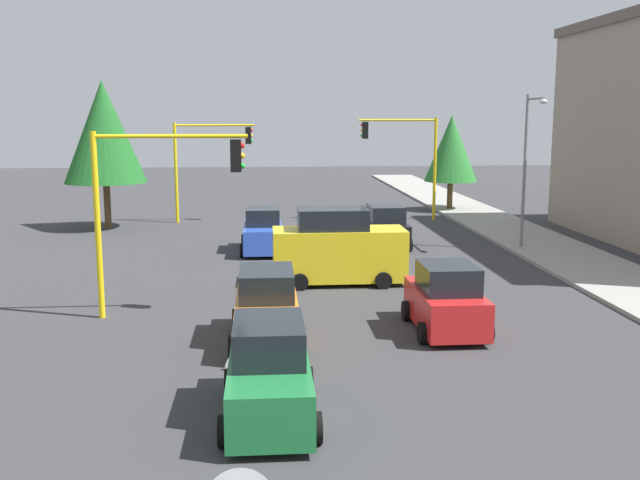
# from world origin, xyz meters

# --- Properties ---
(ground_plane) EXTENTS (120.00, 120.00, 0.00)m
(ground_plane) POSITION_xyz_m (0.00, 0.00, 0.00)
(ground_plane) COLOR #353538
(sidewalk_kerb) EXTENTS (80.00, 4.00, 0.15)m
(sidewalk_kerb) POSITION_xyz_m (-5.00, 10.50, 0.07)
(sidewalk_kerb) COLOR gray
(sidewalk_kerb) RESTS_ON ground
(lane_arrow_near) EXTENTS (2.40, 1.10, 1.10)m
(lane_arrow_near) POSITION_xyz_m (11.51, -3.00, 0.01)
(lane_arrow_near) COLOR silver
(lane_arrow_near) RESTS_ON ground
(traffic_signal_near_right) EXTENTS (0.36, 4.59, 5.62)m
(traffic_signal_near_right) POSITION_xyz_m (6.00, -5.69, 3.98)
(traffic_signal_near_right) COLOR yellow
(traffic_signal_near_right) RESTS_ON ground
(traffic_signal_far_left) EXTENTS (0.36, 4.59, 5.97)m
(traffic_signal_far_left) POSITION_xyz_m (-14.00, 5.74, 4.21)
(traffic_signal_far_left) COLOR yellow
(traffic_signal_far_left) RESTS_ON ground
(traffic_signal_far_right) EXTENTS (0.36, 4.59, 5.69)m
(traffic_signal_far_right) POSITION_xyz_m (-14.00, -5.70, 4.03)
(traffic_signal_far_right) COLOR yellow
(traffic_signal_far_right) RESTS_ON ground
(street_lamp_curbside) EXTENTS (2.15, 0.28, 7.00)m
(street_lamp_curbside) POSITION_xyz_m (-3.61, 9.20, 4.35)
(street_lamp_curbside) COLOR slate
(street_lamp_curbside) RESTS_ON ground
(tree_opposite_side) EXTENTS (4.35, 4.35, 7.95)m
(tree_opposite_side) POSITION_xyz_m (-12.00, -11.00, 5.22)
(tree_opposite_side) COLOR brown
(tree_opposite_side) RESTS_ON ground
(tree_roadside_far) EXTENTS (3.37, 3.37, 6.12)m
(tree_roadside_far) POSITION_xyz_m (-18.00, 9.50, 4.00)
(tree_roadside_far) COLOR brown
(tree_roadside_far) RESTS_ON ground
(delivery_van_yellow) EXTENTS (2.22, 4.80, 2.77)m
(delivery_van_yellow) POSITION_xyz_m (2.00, 0.13, 1.28)
(delivery_van_yellow) COLOR yellow
(delivery_van_yellow) RESTS_ON ground
(car_black) EXTENTS (4.04, 2.07, 1.98)m
(car_black) POSITION_xyz_m (-5.31, 3.10, 0.90)
(car_black) COLOR black
(car_black) RESTS_ON ground
(car_red) EXTENTS (3.64, 2.00, 1.98)m
(car_red) POSITION_xyz_m (8.21, 2.57, 0.90)
(car_red) COLOR red
(car_red) RESTS_ON ground
(car_green) EXTENTS (4.01, 1.94, 1.98)m
(car_green) POSITION_xyz_m (13.76, -2.50, 0.90)
(car_green) COLOR #1E7238
(car_green) RESTS_ON ground
(car_blue) EXTENTS (4.05, 2.01, 1.98)m
(car_blue) POSITION_xyz_m (-4.53, -2.60, 0.90)
(car_blue) COLOR blue
(car_blue) RESTS_ON ground
(car_orange) EXTENTS (4.11, 1.96, 1.98)m
(car_orange) POSITION_xyz_m (8.77, -2.51, 0.90)
(car_orange) COLOR orange
(car_orange) RESTS_ON ground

